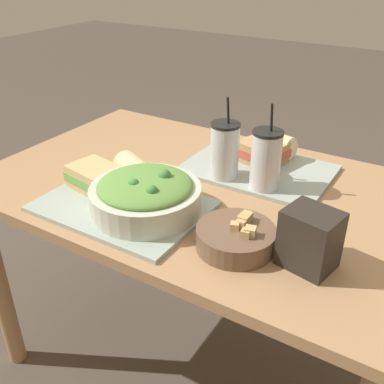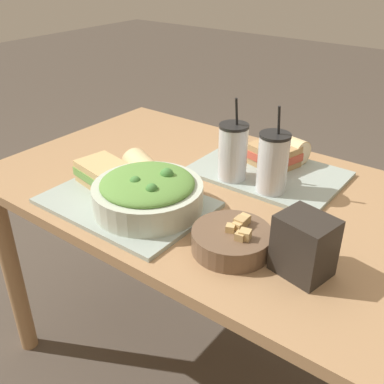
% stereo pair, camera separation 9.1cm
% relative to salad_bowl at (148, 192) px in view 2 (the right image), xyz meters
% --- Properties ---
extents(ground_plane, '(12.00, 12.00, 0.00)m').
position_rel_salad_bowl_xyz_m(ground_plane, '(0.04, 0.21, -0.78)').
color(ground_plane, '#4C4238').
extents(dining_table, '(1.27, 0.80, 0.73)m').
position_rel_salad_bowl_xyz_m(dining_table, '(0.04, 0.21, -0.16)').
color(dining_table, '#A37A51').
rests_on(dining_table, ground_plane).
extents(tray_near, '(0.43, 0.30, 0.01)m').
position_rel_salad_bowl_xyz_m(tray_near, '(-0.07, -0.01, -0.05)').
color(tray_near, '#99A89E').
rests_on(tray_near, dining_table).
extents(tray_far, '(0.43, 0.30, 0.01)m').
position_rel_salad_bowl_xyz_m(tray_far, '(0.14, 0.38, -0.05)').
color(tray_far, '#99A89E').
rests_on(tray_far, dining_table).
extents(salad_bowl, '(0.28, 0.28, 0.11)m').
position_rel_salad_bowl_xyz_m(salad_bowl, '(0.00, 0.00, 0.00)').
color(salad_bowl, beige).
rests_on(salad_bowl, tray_near).
extents(soup_bowl, '(0.18, 0.18, 0.07)m').
position_rel_salad_bowl_xyz_m(soup_bowl, '(0.26, -0.01, -0.03)').
color(soup_bowl, brown).
rests_on(soup_bowl, dining_table).
extents(sandwich_near, '(0.15, 0.13, 0.06)m').
position_rel_salad_bowl_xyz_m(sandwich_near, '(-0.20, 0.03, -0.01)').
color(sandwich_near, tan).
rests_on(sandwich_near, tray_near).
extents(baguette_near, '(0.17, 0.13, 0.08)m').
position_rel_salad_bowl_xyz_m(baguette_near, '(-0.10, 0.10, -0.01)').
color(baguette_near, '#DBBC84').
rests_on(baguette_near, tray_near).
extents(sandwich_far, '(0.16, 0.15, 0.06)m').
position_rel_salad_bowl_xyz_m(sandwich_far, '(0.13, 0.42, -0.01)').
color(sandwich_far, tan).
rests_on(sandwich_far, tray_far).
extents(baguette_far, '(0.13, 0.10, 0.08)m').
position_rel_salad_bowl_xyz_m(baguette_far, '(0.15, 0.48, -0.01)').
color(baguette_far, '#DBBC84').
rests_on(baguette_far, tray_far).
extents(drink_cup_dark, '(0.08, 0.08, 0.24)m').
position_rel_salad_bowl_xyz_m(drink_cup_dark, '(0.08, 0.27, 0.03)').
color(drink_cup_dark, silver).
rests_on(drink_cup_dark, tray_far).
extents(drink_cup_red, '(0.08, 0.08, 0.24)m').
position_rel_salad_bowl_xyz_m(drink_cup_red, '(0.20, 0.27, 0.03)').
color(drink_cup_red, silver).
rests_on(drink_cup_red, tray_far).
extents(chip_bag, '(0.13, 0.11, 0.13)m').
position_rel_salad_bowl_xyz_m(chip_bag, '(0.42, 0.01, 0.01)').
color(chip_bag, '#28231E').
rests_on(chip_bag, dining_table).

